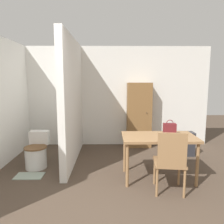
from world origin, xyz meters
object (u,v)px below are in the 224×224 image
object	(u,v)px
handbag	(170,129)
wooden_cabinet	(139,115)
dining_table	(159,141)
toilet	(37,153)
space_heater	(187,144)
wooden_chair	(170,160)

from	to	relation	value
handbag	wooden_cabinet	world-z (taller)	wooden_cabinet
handbag	wooden_cabinet	xyz separation A→B (m)	(-0.29, 1.73, -0.05)
handbag	wooden_cabinet	size ratio (longest dim) A/B	0.16
wooden_cabinet	dining_table	bearing A→B (deg)	-87.17
toilet	handbag	xyz separation A→B (m)	(2.44, -0.45, 0.57)
space_heater	dining_table	bearing A→B (deg)	-127.93
wooden_chair	toilet	bearing A→B (deg)	162.18
wooden_cabinet	space_heater	bearing A→B (deg)	-33.99
handbag	space_heater	distance (m)	1.40
dining_table	toilet	xyz separation A→B (m)	(-2.24, 0.54, -0.39)
toilet	handbag	world-z (taller)	handbag
dining_table	space_heater	distance (m)	1.52
wooden_chair	toilet	size ratio (longest dim) A/B	1.44
toilet	space_heater	bearing A→B (deg)	11.01
dining_table	wooden_cabinet	world-z (taller)	wooden_cabinet
wooden_chair	wooden_cabinet	bearing A→B (deg)	100.19
toilet	space_heater	distance (m)	3.20
dining_table	handbag	distance (m)	0.29
dining_table	toilet	world-z (taller)	dining_table
handbag	toilet	bearing A→B (deg)	169.51
toilet	space_heater	world-z (taller)	toilet
wooden_chair	handbag	xyz separation A→B (m)	(0.14, 0.59, 0.33)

